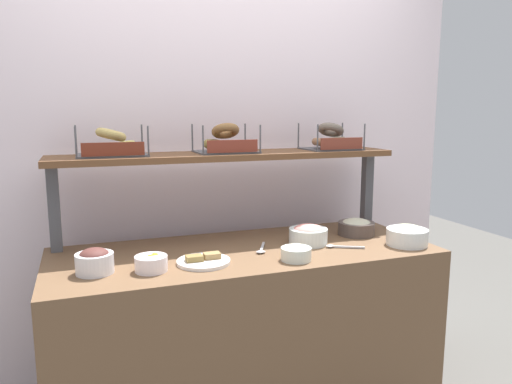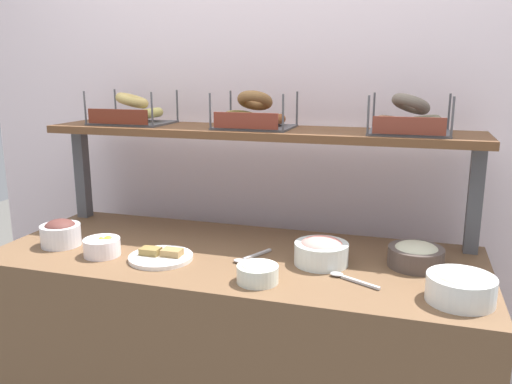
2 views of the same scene
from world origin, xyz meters
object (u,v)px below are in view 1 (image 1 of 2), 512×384
at_px(bagel_basket_poppy, 331,140).
at_px(serving_spoon_by_edge, 262,249).
at_px(bowl_fruit_salad, 151,263).
at_px(bowl_lox_spread, 308,234).
at_px(bagel_basket_plain, 111,146).
at_px(bowl_chocolate_spread, 95,261).
at_px(bagel_basket_cinnamon_raisin, 225,143).
at_px(bowl_tuna_salad, 356,227).
at_px(bowl_potato_salad, 296,252).
at_px(serving_plate_white, 203,261).
at_px(bowl_scallion_spread, 407,235).
at_px(serving_spoon_near_plate, 339,246).

bearing_deg(bagel_basket_poppy, serving_spoon_by_edge, -148.89).
height_order(bowl_fruit_salad, serving_spoon_by_edge, bowl_fruit_salad).
relative_size(bowl_lox_spread, bagel_basket_plain, 0.59).
height_order(bowl_chocolate_spread, bagel_basket_cinnamon_raisin, bagel_basket_cinnamon_raisin).
xyz_separation_m(bowl_tuna_salad, bagel_basket_plain, (-1.19, 0.22, 0.43)).
relative_size(bowl_potato_salad, bagel_basket_poppy, 0.47).
bearing_deg(bowl_lox_spread, bagel_basket_poppy, 46.57).
distance_m(bowl_lox_spread, serving_spoon_by_edge, 0.26).
xyz_separation_m(bowl_lox_spread, bowl_fruit_salad, (-0.77, -0.15, -0.01)).
bearing_deg(serving_plate_white, bagel_basket_cinnamon_raisin, 61.39).
xyz_separation_m(bagel_basket_cinnamon_raisin, bagel_basket_poppy, (0.59, -0.01, 0.00)).
bearing_deg(bowl_fruit_salad, bagel_basket_plain, 103.70).
bearing_deg(bowl_potato_salad, serving_spoon_by_edge, 117.08).
relative_size(bowl_potato_salad, serving_plate_white, 0.59).
relative_size(bowl_lox_spread, bowl_scallion_spread, 0.95).
height_order(serving_spoon_by_edge, bagel_basket_cinnamon_raisin, bagel_basket_cinnamon_raisin).
xyz_separation_m(bowl_potato_salad, serving_spoon_by_edge, (-0.09, 0.18, -0.03)).
xyz_separation_m(bowl_fruit_salad, serving_plate_white, (0.22, 0.02, -0.02)).
height_order(bowl_fruit_salad, bagel_basket_poppy, bagel_basket_poppy).
bearing_deg(bowl_chocolate_spread, bowl_tuna_salad, 7.36).
distance_m(bowl_scallion_spread, bowl_tuna_salad, 0.28).
xyz_separation_m(bowl_lox_spread, bowl_scallion_spread, (0.44, -0.18, 0.00)).
xyz_separation_m(serving_spoon_near_plate, serving_spoon_by_edge, (-0.36, 0.08, 0.00)).
height_order(bowl_potato_salad, bagel_basket_poppy, bagel_basket_poppy).
distance_m(bowl_lox_spread, bagel_basket_poppy, 0.57).
bearing_deg(bowl_fruit_salad, serving_spoon_by_edge, 12.01).
bearing_deg(bagel_basket_plain, serving_plate_white, -51.66).
xyz_separation_m(bowl_chocolate_spread, bagel_basket_cinnamon_raisin, (0.66, 0.38, 0.43)).
bearing_deg(serving_spoon_near_plate, bowl_tuna_salad, 41.73).
relative_size(bowl_lox_spread, serving_spoon_near_plate, 1.11).
xyz_separation_m(serving_spoon_near_plate, bagel_basket_plain, (-0.98, 0.41, 0.47)).
height_order(serving_spoon_near_plate, serving_spoon_by_edge, same).
relative_size(bowl_scallion_spread, bowl_fruit_salad, 1.50).
relative_size(bowl_scallion_spread, bagel_basket_plain, 0.62).
bearing_deg(bowl_tuna_salad, bowl_lox_spread, -167.12).
height_order(bowl_tuna_salad, bagel_basket_cinnamon_raisin, bagel_basket_cinnamon_raisin).
height_order(bowl_chocolate_spread, bowl_scallion_spread, bowl_chocolate_spread).
distance_m(bowl_potato_salad, bagel_basket_poppy, 0.78).
bearing_deg(bowl_fruit_salad, bowl_chocolate_spread, 166.63).
distance_m(bowl_fruit_salad, bowl_potato_salad, 0.61).
xyz_separation_m(bowl_fruit_salad, bagel_basket_cinnamon_raisin, (0.44, 0.43, 0.45)).
bearing_deg(bagel_basket_poppy, bowl_scallion_spread, -68.26).
xyz_separation_m(bowl_chocolate_spread, serving_spoon_near_plate, (1.09, -0.02, -0.04)).
height_order(bowl_tuna_salad, bowl_potato_salad, bowl_tuna_salad).
relative_size(bowl_chocolate_spread, bowl_scallion_spread, 0.76).
xyz_separation_m(bowl_lox_spread, bagel_basket_poppy, (0.26, 0.27, 0.43)).
xyz_separation_m(bowl_tuna_salad, serving_spoon_by_edge, (-0.57, -0.11, -0.04)).
xyz_separation_m(bowl_chocolate_spread, bowl_scallion_spread, (1.42, -0.08, -0.00)).
height_order(bowl_scallion_spread, bowl_tuna_salad, bowl_scallion_spread).
xyz_separation_m(bowl_scallion_spread, bagel_basket_poppy, (-0.18, 0.45, 0.43)).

